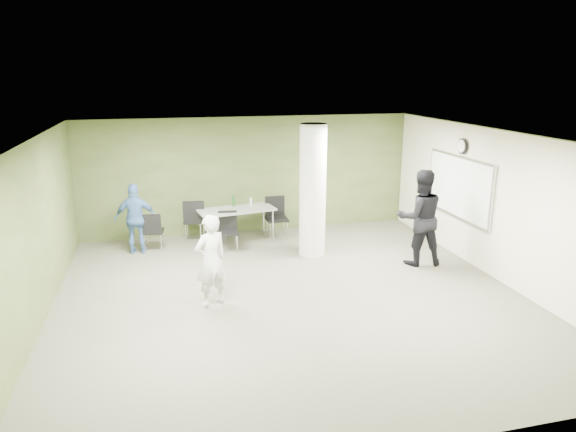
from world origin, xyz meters
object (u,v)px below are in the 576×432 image
object	(u,v)px
man_blue	(136,219)
folding_table	(236,211)
man_black	(420,218)
chair_back_left	(153,229)
woman_white	(211,261)

from	to	relation	value
man_blue	folding_table	bearing A→B (deg)	-170.88
folding_table	man_black	distance (m)	4.06
chair_back_left	man_black	bearing A→B (deg)	165.59
folding_table	man_black	xyz separation A→B (m)	(3.40, -2.22, 0.22)
woman_white	folding_table	bearing A→B (deg)	-130.53
man_blue	man_black	bearing A→B (deg)	164.83
chair_back_left	man_black	distance (m)	5.69
folding_table	woman_white	distance (m)	3.28
woman_white	man_black	bearing A→B (deg)	167.60
folding_table	chair_back_left	bearing A→B (deg)	173.49
chair_back_left	woman_white	size ratio (longest dim) A/B	0.55
folding_table	man_blue	bearing A→B (deg)	174.41
man_black	folding_table	bearing A→B (deg)	-24.92
woman_white	man_blue	size ratio (longest dim) A/B	1.03
man_black	man_blue	size ratio (longest dim) A/B	1.28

